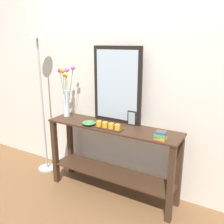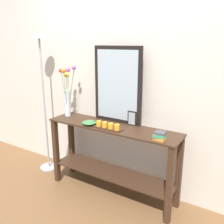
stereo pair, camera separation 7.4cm
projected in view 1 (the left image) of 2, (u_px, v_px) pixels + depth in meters
name	position (u px, v px, depth m)	size (l,w,h in m)	color
ground_plane	(112.00, 193.00, 2.86)	(7.00, 6.00, 0.02)	brown
wall_back	(126.00, 73.00, 2.73)	(6.40, 0.08, 2.70)	beige
console_table	(112.00, 152.00, 2.72)	(1.50, 0.36, 0.81)	#382316
mirror_leaning	(117.00, 85.00, 2.65)	(0.57, 0.03, 0.83)	black
tall_vase_left	(66.00, 93.00, 2.89)	(0.16, 0.21, 0.61)	silver
candle_tray	(108.00, 126.00, 2.53)	(0.32, 0.09, 0.07)	#382316
picture_frame_small	(132.00, 118.00, 2.63)	(0.10, 0.01, 0.16)	black
decorative_bowl	(89.00, 123.00, 2.65)	(0.15, 0.15, 0.04)	#38703D
book_stack	(161.00, 135.00, 2.26)	(0.11, 0.10, 0.08)	orange
floor_lamp	(40.00, 80.00, 3.04)	(0.24, 0.24, 1.82)	#9E9EA3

